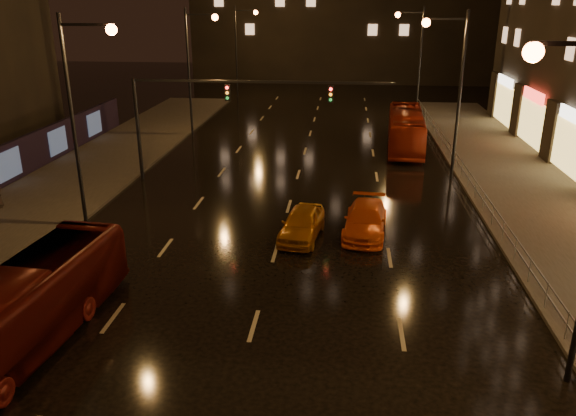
{
  "coord_description": "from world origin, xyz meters",
  "views": [
    {
      "loc": [
        2.86,
        -12.42,
        10.44
      ],
      "look_at": [
        0.67,
        8.98,
        2.5
      ],
      "focal_mm": 35.0,
      "sensor_mm": 36.0,
      "label": 1
    }
  ],
  "objects_px": {
    "bus_curb": "(406,129)",
    "taxi_near": "(302,224)",
    "taxi_far": "(365,220)",
    "bus_red": "(22,310)"
  },
  "relations": [
    {
      "from": "bus_curb",
      "to": "taxi_near",
      "type": "xyz_separation_m",
      "value": [
        -6.38,
        -17.9,
        -0.73
      ]
    },
    {
      "from": "taxi_far",
      "to": "taxi_near",
      "type": "bearing_deg",
      "value": -158.9
    },
    {
      "from": "bus_curb",
      "to": "taxi_near",
      "type": "height_order",
      "value": "bus_curb"
    },
    {
      "from": "bus_curb",
      "to": "taxi_far",
      "type": "height_order",
      "value": "bus_curb"
    },
    {
      "from": "bus_red",
      "to": "taxi_near",
      "type": "relative_size",
      "value": 2.35
    },
    {
      "from": "bus_curb",
      "to": "taxi_far",
      "type": "distance_m",
      "value": 17.44
    },
    {
      "from": "bus_curb",
      "to": "taxi_near",
      "type": "distance_m",
      "value": 19.02
    },
    {
      "from": "bus_curb",
      "to": "bus_red",
      "type": "bearing_deg",
      "value": -113.67
    },
    {
      "from": "taxi_far",
      "to": "bus_curb",
      "type": "bearing_deg",
      "value": 84.36
    },
    {
      "from": "bus_red",
      "to": "bus_curb",
      "type": "distance_m",
      "value": 31.2
    }
  ]
}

